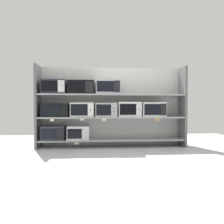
{
  "coord_description": "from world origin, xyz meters",
  "views": [
    {
      "loc": [
        -0.32,
        -4.44,
        0.85
      ],
      "look_at": [
        0.0,
        0.0,
        0.75
      ],
      "focal_mm": 33.32,
      "sensor_mm": 36.0,
      "label": 1
    }
  ],
  "objects_px": {
    "microwave_7": "(54,87)",
    "microwave_8": "(81,88)",
    "microwave_4": "(106,110)",
    "microwave_5": "(129,109)",
    "microwave_3": "(82,110)",
    "microwave_2": "(56,110)",
    "microwave_1": "(79,133)",
    "microwave_6": "(153,109)",
    "microwave_9": "(108,87)",
    "microwave_0": "(54,133)"
  },
  "relations": [
    {
      "from": "microwave_0",
      "to": "microwave_7",
      "type": "relative_size",
      "value": 0.96
    },
    {
      "from": "microwave_5",
      "to": "microwave_6",
      "type": "bearing_deg",
      "value": -0.01
    },
    {
      "from": "microwave_7",
      "to": "microwave_6",
      "type": "bearing_deg",
      "value": -0.0
    },
    {
      "from": "microwave_1",
      "to": "microwave_9",
      "type": "height_order",
      "value": "microwave_9"
    },
    {
      "from": "microwave_2",
      "to": "microwave_8",
      "type": "relative_size",
      "value": 1.03
    },
    {
      "from": "microwave_3",
      "to": "microwave_7",
      "type": "distance_m",
      "value": 0.76
    },
    {
      "from": "microwave_5",
      "to": "microwave_6",
      "type": "height_order",
      "value": "microwave_5"
    },
    {
      "from": "microwave_7",
      "to": "microwave_3",
      "type": "bearing_deg",
      "value": -0.02
    },
    {
      "from": "microwave_0",
      "to": "microwave_9",
      "type": "height_order",
      "value": "microwave_9"
    },
    {
      "from": "microwave_0",
      "to": "microwave_8",
      "type": "relative_size",
      "value": 0.88
    },
    {
      "from": "microwave_1",
      "to": "microwave_8",
      "type": "xyz_separation_m",
      "value": [
        0.06,
        -0.0,
        0.96
      ]
    },
    {
      "from": "microwave_0",
      "to": "microwave_8",
      "type": "height_order",
      "value": "microwave_8"
    },
    {
      "from": "microwave_1",
      "to": "microwave_7",
      "type": "distance_m",
      "value": 1.09
    },
    {
      "from": "microwave_7",
      "to": "microwave_8",
      "type": "distance_m",
      "value": 0.56
    },
    {
      "from": "microwave_1",
      "to": "microwave_3",
      "type": "xyz_separation_m",
      "value": [
        0.08,
        -0.0,
        0.49
      ]
    },
    {
      "from": "microwave_0",
      "to": "microwave_7",
      "type": "bearing_deg",
      "value": 0.01
    },
    {
      "from": "microwave_5",
      "to": "microwave_3",
      "type": "bearing_deg",
      "value": -179.99
    },
    {
      "from": "microwave_2",
      "to": "microwave_9",
      "type": "xyz_separation_m",
      "value": [
        1.09,
        0.0,
        0.49
      ]
    },
    {
      "from": "microwave_4",
      "to": "microwave_9",
      "type": "bearing_deg",
      "value": 0.28
    },
    {
      "from": "microwave_6",
      "to": "microwave_8",
      "type": "xyz_separation_m",
      "value": [
        -1.55,
        -0.0,
        0.47
      ]
    },
    {
      "from": "microwave_8",
      "to": "microwave_2",
      "type": "bearing_deg",
      "value": 179.97
    },
    {
      "from": "microwave_1",
      "to": "microwave_7",
      "type": "xyz_separation_m",
      "value": [
        -0.5,
        -0.0,
        0.97
      ]
    },
    {
      "from": "microwave_1",
      "to": "microwave_4",
      "type": "bearing_deg",
      "value": -0.03
    },
    {
      "from": "microwave_4",
      "to": "microwave_5",
      "type": "height_order",
      "value": "microwave_5"
    },
    {
      "from": "microwave_1",
      "to": "microwave_6",
      "type": "height_order",
      "value": "microwave_6"
    },
    {
      "from": "microwave_0",
      "to": "microwave_5",
      "type": "bearing_deg",
      "value": 0.0
    },
    {
      "from": "microwave_5",
      "to": "microwave_7",
      "type": "bearing_deg",
      "value": 180.0
    },
    {
      "from": "microwave_0",
      "to": "microwave_2",
      "type": "height_order",
      "value": "microwave_2"
    },
    {
      "from": "microwave_1",
      "to": "microwave_4",
      "type": "xyz_separation_m",
      "value": [
        0.58,
        -0.0,
        0.48
      ]
    },
    {
      "from": "microwave_3",
      "to": "microwave_9",
      "type": "bearing_deg",
      "value": 0.03
    },
    {
      "from": "microwave_4",
      "to": "microwave_5",
      "type": "relative_size",
      "value": 0.94
    },
    {
      "from": "microwave_3",
      "to": "microwave_8",
      "type": "height_order",
      "value": "microwave_8"
    },
    {
      "from": "microwave_4",
      "to": "microwave_8",
      "type": "height_order",
      "value": "microwave_8"
    },
    {
      "from": "microwave_0",
      "to": "microwave_5",
      "type": "xyz_separation_m",
      "value": [
        1.6,
        0.0,
        0.49
      ]
    },
    {
      "from": "microwave_0",
      "to": "microwave_4",
      "type": "relative_size",
      "value": 1.06
    },
    {
      "from": "microwave_2",
      "to": "microwave_5",
      "type": "xyz_separation_m",
      "value": [
        1.56,
        -0.0,
        0.02
      ]
    },
    {
      "from": "microwave_5",
      "to": "microwave_6",
      "type": "xyz_separation_m",
      "value": [
        0.52,
        -0.0,
        -0.0
      ]
    },
    {
      "from": "microwave_0",
      "to": "microwave_3",
      "type": "relative_size",
      "value": 0.98
    },
    {
      "from": "microwave_1",
      "to": "microwave_2",
      "type": "bearing_deg",
      "value": -179.99
    },
    {
      "from": "microwave_3",
      "to": "microwave_9",
      "type": "height_order",
      "value": "microwave_9"
    },
    {
      "from": "microwave_1",
      "to": "microwave_9",
      "type": "distance_m",
      "value": 1.15
    },
    {
      "from": "microwave_4",
      "to": "microwave_1",
      "type": "bearing_deg",
      "value": 179.97
    },
    {
      "from": "microwave_5",
      "to": "microwave_7",
      "type": "distance_m",
      "value": 1.65
    },
    {
      "from": "microwave_2",
      "to": "microwave_8",
      "type": "xyz_separation_m",
      "value": [
        0.53,
        -0.0,
        0.48
      ]
    },
    {
      "from": "microwave_0",
      "to": "microwave_2",
      "type": "xyz_separation_m",
      "value": [
        0.04,
        0.0,
        0.48
      ]
    },
    {
      "from": "microwave_6",
      "to": "microwave_9",
      "type": "bearing_deg",
      "value": 179.99
    },
    {
      "from": "microwave_4",
      "to": "microwave_7",
      "type": "xyz_separation_m",
      "value": [
        -1.09,
        0.0,
        0.48
      ]
    },
    {
      "from": "microwave_2",
      "to": "microwave_4",
      "type": "height_order",
      "value": "microwave_4"
    },
    {
      "from": "microwave_4",
      "to": "microwave_9",
      "type": "xyz_separation_m",
      "value": [
        0.04,
        0.0,
        0.48
      ]
    },
    {
      "from": "microwave_6",
      "to": "microwave_7",
      "type": "relative_size",
      "value": 1.0
    }
  ]
}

